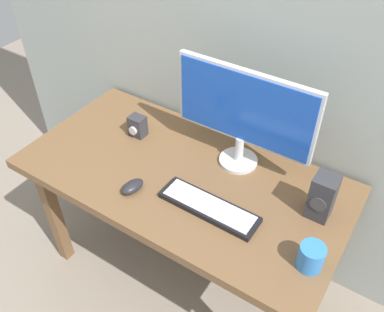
# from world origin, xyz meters

# --- Properties ---
(ground_plane) EXTENTS (6.00, 6.00, 0.00)m
(ground_plane) POSITION_xyz_m (0.00, 0.00, 0.00)
(ground_plane) COLOR gray
(desk) EXTENTS (1.39, 0.71, 0.73)m
(desk) POSITION_xyz_m (0.00, 0.00, 0.64)
(desk) COLOR brown
(desk) RESTS_ON ground_plane
(monitor) EXTENTS (0.60, 0.17, 0.44)m
(monitor) POSITION_xyz_m (0.16, 0.20, 0.98)
(monitor) COLOR silver
(monitor) RESTS_ON desk
(keyboard_primary) EXTENTS (0.40, 0.12, 0.03)m
(keyboard_primary) POSITION_xyz_m (0.20, -0.11, 0.74)
(keyboard_primary) COLOR black
(keyboard_primary) RESTS_ON desk
(mouse) EXTENTS (0.08, 0.11, 0.04)m
(mouse) POSITION_xyz_m (-0.11, -0.19, 0.75)
(mouse) COLOR #232328
(mouse) RESTS_ON desk
(speaker_right) EXTENTS (0.09, 0.09, 0.19)m
(speaker_right) POSITION_xyz_m (0.56, 0.09, 0.82)
(speaker_right) COLOR #333338
(speaker_right) RESTS_ON desk
(audio_controller) EXTENTS (0.07, 0.07, 0.10)m
(audio_controller) POSITION_xyz_m (-0.32, 0.11, 0.78)
(audio_controller) COLOR #333338
(audio_controller) RESTS_ON desk
(coffee_mug) EXTENTS (0.09, 0.09, 0.10)m
(coffee_mug) POSITION_xyz_m (0.61, -0.14, 0.77)
(coffee_mug) COLOR #337FD8
(coffee_mug) RESTS_ON desk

